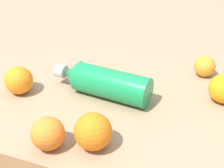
{
  "coord_description": "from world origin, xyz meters",
  "views": [
    {
      "loc": [
        -0.58,
        -0.42,
        0.46
      ],
      "look_at": [
        0.0,
        -0.03,
        0.04
      ],
      "focal_mm": 51.16,
      "sensor_mm": 36.0,
      "label": 1
    }
  ],
  "objects_px": {
    "water_bottle": "(104,82)",
    "orange_4": "(205,66)",
    "orange_1": "(19,80)",
    "orange_0": "(224,89)",
    "orange_3": "(48,134)",
    "orange_2": "(93,131)"
  },
  "relations": [
    {
      "from": "orange_1",
      "to": "orange_2",
      "type": "xyz_separation_m",
      "value": [
        -0.06,
        -0.29,
        0.0
      ]
    },
    {
      "from": "water_bottle",
      "to": "orange_1",
      "type": "relative_size",
      "value": 3.71
    },
    {
      "from": "orange_2",
      "to": "orange_4",
      "type": "distance_m",
      "value": 0.43
    },
    {
      "from": "orange_3",
      "to": "orange_0",
      "type": "bearing_deg",
      "value": -33.61
    },
    {
      "from": "water_bottle",
      "to": "orange_0",
      "type": "distance_m",
      "value": 0.3
    },
    {
      "from": "orange_1",
      "to": "orange_4",
      "type": "distance_m",
      "value": 0.52
    },
    {
      "from": "orange_0",
      "to": "orange_3",
      "type": "xyz_separation_m",
      "value": [
        -0.37,
        0.25,
        -0.0
      ]
    },
    {
      "from": "water_bottle",
      "to": "orange_3",
      "type": "xyz_separation_m",
      "value": [
        -0.23,
        -0.02,
        -0.0
      ]
    },
    {
      "from": "orange_0",
      "to": "orange_1",
      "type": "height_order",
      "value": "same"
    },
    {
      "from": "water_bottle",
      "to": "orange_4",
      "type": "xyz_separation_m",
      "value": [
        0.25,
        -0.18,
        -0.01
      ]
    },
    {
      "from": "orange_3",
      "to": "water_bottle",
      "type": "bearing_deg",
      "value": 5.3
    },
    {
      "from": "orange_4",
      "to": "orange_3",
      "type": "bearing_deg",
      "value": 161.13
    },
    {
      "from": "orange_2",
      "to": "orange_3",
      "type": "xyz_separation_m",
      "value": [
        -0.05,
        0.08,
        -0.0
      ]
    },
    {
      "from": "water_bottle",
      "to": "orange_1",
      "type": "distance_m",
      "value": 0.22
    },
    {
      "from": "orange_0",
      "to": "orange_3",
      "type": "bearing_deg",
      "value": 146.39
    },
    {
      "from": "water_bottle",
      "to": "orange_0",
      "type": "xyz_separation_m",
      "value": [
        0.14,
        -0.27,
        -0.0
      ]
    },
    {
      "from": "orange_1",
      "to": "orange_3",
      "type": "bearing_deg",
      "value": -118.5
    },
    {
      "from": "orange_1",
      "to": "orange_4",
      "type": "xyz_separation_m",
      "value": [
        0.36,
        -0.37,
        -0.01
      ]
    },
    {
      "from": "orange_1",
      "to": "orange_2",
      "type": "height_order",
      "value": "orange_2"
    },
    {
      "from": "orange_0",
      "to": "orange_1",
      "type": "bearing_deg",
      "value": 119.14
    },
    {
      "from": "orange_4",
      "to": "orange_1",
      "type": "bearing_deg",
      "value": 133.83
    },
    {
      "from": "water_bottle",
      "to": "orange_2",
      "type": "bearing_deg",
      "value": 111.59
    }
  ]
}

